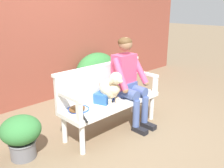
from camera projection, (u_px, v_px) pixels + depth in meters
name	position (u px, v px, depth m)	size (l,w,h in m)	color
ground_plane	(112.00, 129.00, 3.67)	(40.00, 40.00, 0.00)	#7A664C
brick_garden_fence	(43.00, 42.00, 4.58)	(8.00, 0.30, 2.23)	brown
hedge_bush_mid_right	(106.00, 75.00, 5.47)	(0.76, 0.71, 0.55)	#337538
hedge_bush_mid_left	(96.00, 73.00, 5.25)	(0.76, 0.55, 0.75)	#337538
hedge_bush_far_right	(97.00, 72.00, 5.19)	(1.02, 0.62, 0.83)	#337538
garden_bench	(112.00, 105.00, 3.54)	(1.56, 0.51, 0.46)	white
bench_backrest	(101.00, 80.00, 3.60)	(1.60, 0.06, 0.50)	white
bench_armrest_left_end	(73.00, 103.00, 2.91)	(0.06, 0.51, 0.28)	white
bench_armrest_right_end	(149.00, 78.00, 3.90)	(0.06, 0.51, 0.28)	white
person_seated	(128.00, 78.00, 3.65)	(0.56, 0.65, 1.33)	black
dog_on_bench	(111.00, 87.00, 3.36)	(0.26, 0.48, 0.47)	beige
tennis_racket	(79.00, 110.00, 3.19)	(0.38, 0.58, 0.03)	blue
baseball_glove	(77.00, 109.00, 3.14)	(0.22, 0.17, 0.09)	brown
sports_bag	(104.00, 97.00, 3.47)	(0.28, 0.20, 0.14)	#2856A3
potted_plant	(21.00, 134.00, 2.90)	(0.48, 0.48, 0.54)	slate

